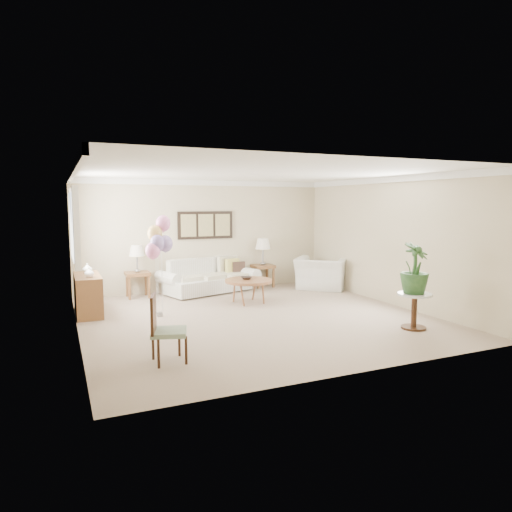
{
  "coord_description": "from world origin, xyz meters",
  "views": [
    {
      "loc": [
        -3.24,
        -7.41,
        2.05
      ],
      "look_at": [
        0.27,
        0.6,
        1.05
      ],
      "focal_mm": 32.0,
      "sensor_mm": 36.0,
      "label": 1
    }
  ],
  "objects_px": {
    "sofa": "(208,279)",
    "accent_chair": "(164,327)",
    "balloon_cluster": "(159,239)",
    "coffee_table": "(248,281)",
    "armchair": "(322,273)"
  },
  "relations": [
    {
      "from": "sofa",
      "to": "accent_chair",
      "type": "height_order",
      "value": "accent_chair"
    },
    {
      "from": "sofa",
      "to": "accent_chair",
      "type": "bearing_deg",
      "value": -114.69
    },
    {
      "from": "armchair",
      "to": "accent_chair",
      "type": "distance_m",
      "value": 5.88
    },
    {
      "from": "coffee_table",
      "to": "balloon_cluster",
      "type": "height_order",
      "value": "balloon_cluster"
    },
    {
      "from": "accent_chair",
      "to": "sofa",
      "type": "bearing_deg",
      "value": 65.31
    },
    {
      "from": "sofa",
      "to": "coffee_table",
      "type": "height_order",
      "value": "sofa"
    },
    {
      "from": "sofa",
      "to": "coffee_table",
      "type": "relative_size",
      "value": 2.42
    },
    {
      "from": "sofa",
      "to": "armchair",
      "type": "height_order",
      "value": "sofa"
    },
    {
      "from": "balloon_cluster",
      "to": "coffee_table",
      "type": "bearing_deg",
      "value": 11.84
    },
    {
      "from": "coffee_table",
      "to": "armchair",
      "type": "height_order",
      "value": "armchair"
    },
    {
      "from": "sofa",
      "to": "balloon_cluster",
      "type": "xyz_separation_m",
      "value": [
        -1.5,
        -1.81,
        1.1
      ]
    },
    {
      "from": "accent_chair",
      "to": "coffee_table",
      "type": "bearing_deg",
      "value": 50.22
    },
    {
      "from": "accent_chair",
      "to": "balloon_cluster",
      "type": "distance_m",
      "value": 2.68
    },
    {
      "from": "sofa",
      "to": "accent_chair",
      "type": "xyz_separation_m",
      "value": [
        -1.97,
        -4.28,
        0.16
      ]
    },
    {
      "from": "balloon_cluster",
      "to": "accent_chair",
      "type": "bearing_deg",
      "value": -100.76
    }
  ]
}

